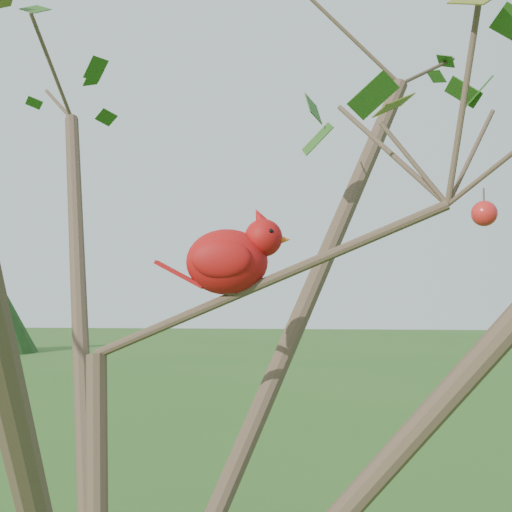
{
  "coord_description": "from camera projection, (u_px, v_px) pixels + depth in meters",
  "views": [
    {
      "loc": [
        0.35,
        -1.0,
        2.05
      ],
      "look_at": [
        0.24,
        0.08,
        2.12
      ],
      "focal_mm": 45.0,
      "sensor_mm": 36.0,
      "label": 1
    }
  ],
  "objects": [
    {
      "name": "crabapple_tree",
      "position": [
        117.0,
        252.0,
        1.01
      ],
      "size": [
        2.35,
        2.05,
        2.95
      ],
      "color": "#413123",
      "rests_on": "ground"
    },
    {
      "name": "cardinal",
      "position": [
        231.0,
        258.0,
        1.1
      ],
      "size": [
        0.23,
        0.12,
        0.16
      ],
      "rotation": [
        0.0,
        0.0,
        0.06
      ],
      "color": "#AB0E0F",
      "rests_on": "ground"
    },
    {
      "name": "distant_trees",
      "position": [
        316.0,
        309.0,
        23.94
      ],
      "size": [
        39.62,
        13.8,
        3.74
      ],
      "color": "#413123",
      "rests_on": "ground"
    }
  ]
}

